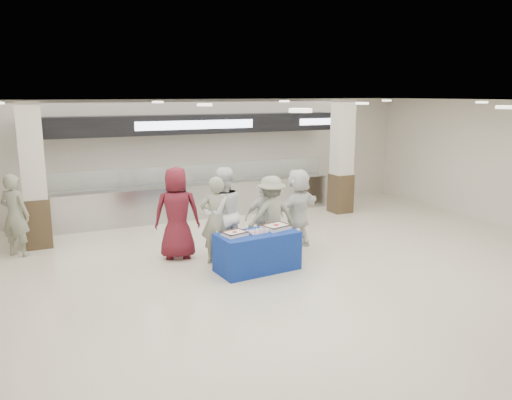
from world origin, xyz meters
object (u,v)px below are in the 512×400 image
soldier_a (216,220)px  chef_short (264,217)px  sheet_cake_left (235,233)px  cupcake_tray (257,231)px  soldier_bg (15,215)px  soldier_b (271,215)px  civilian_white (298,209)px  sheet_cake_right (276,226)px  civilian_maroon (177,213)px  display_table (257,251)px  chef_tall (222,214)px

soldier_a → chef_short: 1.30m
sheet_cake_left → cupcake_tray: bearing=0.3°
chef_short → soldier_bg: soldier_bg is taller
soldier_b → soldier_bg: (-4.90, 2.11, 0.04)m
cupcake_tray → soldier_a: size_ratio=0.22×
soldier_a → cupcake_tray: bearing=148.6°
cupcake_tray → civilian_white: (1.43, 0.98, 0.10)m
sheet_cake_right → soldier_a: soldier_a is taller
sheet_cake_left → civilian_maroon: size_ratio=0.25×
chef_short → civilian_white: bearing=177.0°
soldier_b → chef_short: bearing=-88.2°
civilian_white → sheet_cake_right: bearing=20.3°
sheet_cake_right → soldier_b: soldier_b is taller
display_table → sheet_cake_right: sheet_cake_right is taller
display_table → soldier_b: soldier_b is taller
civilian_maroon → soldier_bg: size_ratio=1.09×
chef_short → soldier_b: (0.02, -0.32, 0.11)m
chef_tall → sheet_cake_right: bearing=128.1°
display_table → sheet_cake_right: 0.62m
soldier_bg → sheet_cake_left: bearing=178.9°
display_table → chef_short: (0.69, 1.13, 0.35)m
civilian_maroon → chef_tall: 0.94m
cupcake_tray → civilian_maroon: size_ratio=0.21×
civilian_white → civilian_maroon: bearing=-30.5°
chef_short → sheet_cake_right: bearing=85.2°
soldier_a → soldier_bg: size_ratio=1.01×
cupcake_tray → soldier_b: size_ratio=0.24×
soldier_a → sheet_cake_left: bearing=118.7°
soldier_a → soldier_b: soldier_a is taller
soldier_a → civilian_maroon: bearing=-22.4°
civilian_maroon → chef_short: civilian_maroon is taller
display_table → civilian_white: 1.81m
display_table → sheet_cake_left: size_ratio=3.24×
soldier_bg → soldier_b: bearing=-166.3°
civilian_maroon → civilian_white: civilian_maroon is taller
sheet_cake_left → soldier_b: (1.17, 0.81, 0.04)m
display_table → civilian_maroon: bearing=125.3°
civilian_maroon → chef_short: 1.89m
display_table → cupcake_tray: cupcake_tray is taller
soldier_a → soldier_b: bearing=-154.8°
civilian_maroon → chef_tall: size_ratio=1.00×
sheet_cake_right → soldier_a: (-0.99, 0.67, 0.08)m
chef_tall → soldier_b: 1.07m
display_table → chef_tall: (-0.36, 0.91, 0.58)m
cupcake_tray → chef_tall: bearing=111.5°
soldier_b → soldier_bg: soldier_bg is taller
chef_tall → civilian_white: (1.79, 0.07, -0.08)m
sheet_cake_left → soldier_bg: (-3.73, 2.92, 0.08)m
chef_short → soldier_b: 0.33m
chef_tall → sheet_cake_left: bearing=77.2°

